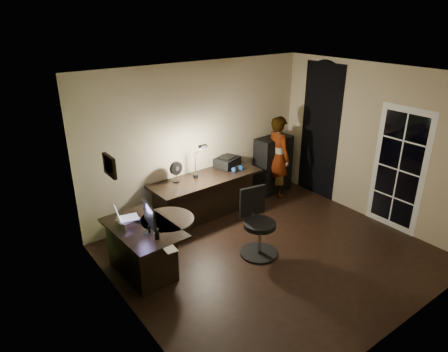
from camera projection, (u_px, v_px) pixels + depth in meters
floor at (272, 255)px, 6.14m from camera, size 4.50×4.00×0.01m
ceiling at (283, 76)px, 5.08m from camera, size 4.50×4.00×0.01m
wall_back at (199, 139)px, 7.09m from camera, size 4.50×0.01×2.70m
wall_front at (412, 233)px, 4.13m from camera, size 4.50×0.01×2.70m
wall_left at (127, 221)px, 4.37m from camera, size 0.01×4.00×2.70m
wall_right at (373, 144)px, 6.85m from camera, size 0.01×4.00×2.70m
green_wall_overlay at (129, 221)px, 4.38m from camera, size 0.00×4.00×2.70m
arched_doorway at (320, 131)px, 7.71m from camera, size 0.01×0.90×2.60m
french_door at (398, 170)px, 6.55m from camera, size 0.02×0.92×2.10m
framed_picture at (109, 166)px, 4.53m from camera, size 0.04×0.30×0.25m
desk_left at (145, 249)px, 5.63m from camera, size 0.83×1.28×0.72m
desk_right at (207, 197)px, 7.13m from camera, size 2.07×0.79×0.77m
cabinet at (273, 165)px, 8.09m from camera, size 0.79×0.43×1.15m
laptop_stand at (128, 222)px, 5.53m from camera, size 0.31×0.28×0.11m
laptop at (127, 212)px, 5.46m from camera, size 0.36×0.34×0.21m
monitor at (149, 223)px, 5.30m from camera, size 0.17×0.48×0.31m
mouse at (156, 233)px, 5.33m from camera, size 0.07×0.09×0.03m
phone at (178, 219)px, 5.72m from camera, size 0.12×0.16×0.01m
pen at (141, 221)px, 5.68m from camera, size 0.07×0.13×0.01m
speaker at (157, 234)px, 5.19m from camera, size 0.08×0.08×0.16m
notepad at (170, 249)px, 5.01m from camera, size 0.16×0.21×0.01m
desk_fan at (176, 172)px, 6.72m from camera, size 0.25×0.16×0.36m
headphones at (237, 168)px, 7.22m from camera, size 0.22×0.13×0.10m
printer at (227, 162)px, 7.40m from camera, size 0.52×0.46×0.19m
desk_lamp at (195, 159)px, 6.80m from camera, size 0.23×0.35×0.71m
office_chair at (260, 224)px, 5.96m from camera, size 0.67×0.67×1.04m
person at (278, 157)px, 7.82m from camera, size 0.45×0.62×1.63m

